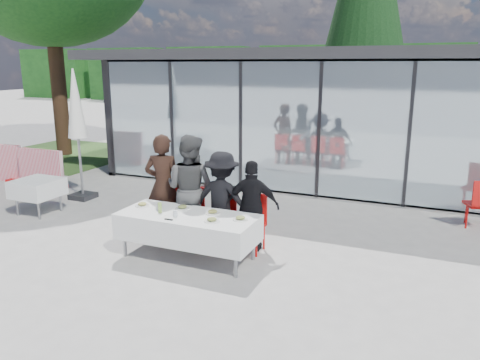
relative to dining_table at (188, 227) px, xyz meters
name	(u,v)px	position (x,y,z in m)	size (l,w,h in m)	color
ground	(197,254)	(0.04, 0.21, -0.54)	(90.00, 90.00, 0.00)	#A4A09C
pavilion	(386,97)	(2.05, 8.38, 1.61)	(14.80, 8.80, 3.44)	gray
treeline	(360,77)	(-1.96, 28.21, 1.66)	(62.50, 2.00, 4.40)	#133D15
dining_table	(188,227)	(0.00, 0.00, 0.00)	(2.26, 0.96, 0.75)	white
diner_a	(163,186)	(-0.91, 0.74, 0.41)	(0.69, 0.69, 1.90)	black
diner_chair_a	(165,208)	(-0.91, 0.75, 0.00)	(0.44, 0.44, 0.97)	red
diner_b	(190,189)	(-0.36, 0.74, 0.42)	(0.93, 0.93, 1.92)	#505050
diner_chair_b	(191,211)	(-0.36, 0.75, 0.00)	(0.44, 0.44, 0.97)	red
diner_c	(222,199)	(0.26, 0.74, 0.30)	(1.08, 1.08, 1.67)	black
diner_chair_c	(222,216)	(0.26, 0.75, 0.00)	(0.44, 0.44, 0.97)	red
diner_d	(252,206)	(0.82, 0.74, 0.24)	(0.91, 0.91, 1.56)	black
diner_chair_d	(252,220)	(0.82, 0.75, 0.00)	(0.44, 0.44, 0.97)	red
plate_a	(142,205)	(-0.93, 0.09, 0.24)	(0.24, 0.24, 0.07)	white
plate_b	(182,207)	(-0.22, 0.22, 0.24)	(0.24, 0.24, 0.07)	white
plate_c	(213,212)	(0.36, 0.19, 0.24)	(0.24, 0.24, 0.07)	white
plate_d	(240,218)	(0.89, 0.08, 0.24)	(0.24, 0.24, 0.07)	white
plate_extra	(212,220)	(0.52, -0.16, 0.24)	(0.24, 0.24, 0.07)	white
juice_bottle	(160,208)	(-0.46, -0.09, 0.29)	(0.06, 0.06, 0.17)	#82AA47
drinking_glasses	(175,213)	(-0.13, -0.16, 0.26)	(0.07, 0.07, 0.10)	silver
folded_eyeglasses	(169,219)	(-0.13, -0.35, 0.22)	(0.14, 0.03, 0.01)	black
spare_table_left	(37,188)	(-4.08, 0.82, 0.02)	(0.86, 0.86, 0.74)	white
market_umbrella	(76,113)	(-4.02, 2.08, 1.47)	(0.50, 0.50, 3.00)	black
grass_patch	(65,154)	(-8.46, 6.21, -0.53)	(5.00, 5.00, 0.02)	#385926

